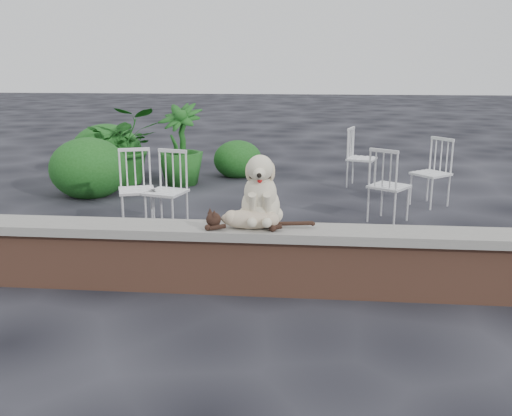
# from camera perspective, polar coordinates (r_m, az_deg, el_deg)

# --- Properties ---
(ground) EXTENTS (60.00, 60.00, 0.00)m
(ground) POSITION_cam_1_polar(r_m,az_deg,el_deg) (5.07, 3.39, -8.33)
(ground) COLOR black
(ground) RESTS_ON ground
(brick_wall) EXTENTS (6.00, 0.30, 0.50)m
(brick_wall) POSITION_cam_1_polar(r_m,az_deg,el_deg) (4.98, 3.43, -5.68)
(brick_wall) COLOR brown
(brick_wall) RESTS_ON ground
(capstone) EXTENTS (6.20, 0.40, 0.08)m
(capstone) POSITION_cam_1_polar(r_m,az_deg,el_deg) (4.89, 3.48, -2.49)
(capstone) COLOR slate
(capstone) RESTS_ON brick_wall
(dog) EXTENTS (0.45, 0.58, 0.65)m
(dog) POSITION_cam_1_polar(r_m,az_deg,el_deg) (4.91, 0.48, 2.01)
(dog) COLOR beige
(dog) RESTS_ON capstone
(cat) EXTENTS (1.11, 0.31, 0.19)m
(cat) POSITION_cam_1_polar(r_m,az_deg,el_deg) (4.83, -0.63, -1.02)
(cat) COLOR tan
(cat) RESTS_ON capstone
(chair_a) EXTENTS (0.72, 0.72, 0.94)m
(chair_a) POSITION_cam_1_polar(r_m,az_deg,el_deg) (7.01, -11.88, 1.89)
(chair_a) COLOR white
(chair_a) RESTS_ON ground
(chair_e) EXTENTS (0.71, 0.71, 0.94)m
(chair_e) POSITION_cam_1_polar(r_m,az_deg,el_deg) (9.24, 10.56, 4.99)
(chair_e) COLOR white
(chair_e) RESTS_ON ground
(chair_d) EXTENTS (0.79, 0.79, 0.94)m
(chair_d) POSITION_cam_1_polar(r_m,az_deg,el_deg) (8.23, 17.14, 3.43)
(chair_d) COLOR white
(chair_d) RESTS_ON ground
(chair_b) EXTENTS (0.69, 0.69, 0.94)m
(chair_b) POSITION_cam_1_polar(r_m,az_deg,el_deg) (6.85, -9.01, 1.73)
(chair_b) COLOR white
(chair_b) RESTS_ON ground
(chair_c) EXTENTS (0.78, 0.78, 0.94)m
(chair_c) POSITION_cam_1_polar(r_m,az_deg,el_deg) (7.27, 13.22, 2.27)
(chair_c) COLOR white
(chair_c) RESTS_ON ground
(potted_plant_a) EXTENTS (1.33, 1.21, 1.27)m
(potted_plant_a) POSITION_cam_1_polar(r_m,az_deg,el_deg) (9.52, -12.84, 6.15)
(potted_plant_a) COLOR #174915
(potted_plant_a) RESTS_ON ground
(potted_plant_b) EXTENTS (0.92, 0.92, 1.31)m
(potted_plant_b) POSITION_cam_1_polar(r_m,az_deg,el_deg) (9.31, -7.58, 6.33)
(potted_plant_b) COLOR #174915
(potted_plant_b) RESTS_ON ground
(shrubbery) EXTENTS (3.30, 2.57, 0.97)m
(shrubbery) POSITION_cam_1_polar(r_m,az_deg,el_deg) (9.59, -13.37, 4.80)
(shrubbery) COLOR #174915
(shrubbery) RESTS_ON ground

